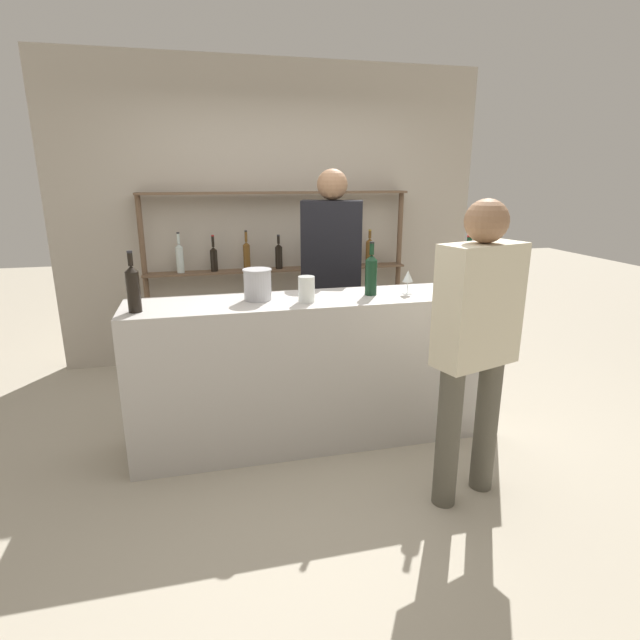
% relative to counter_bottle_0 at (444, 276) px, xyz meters
% --- Properties ---
extents(ground_plane, '(16.00, 16.00, 0.00)m').
position_rel_counter_bottle_0_xyz_m(ground_plane, '(-0.80, 0.14, -1.14)').
color(ground_plane, '#B2A893').
extents(bar_counter, '(2.48, 0.52, 1.01)m').
position_rel_counter_bottle_0_xyz_m(bar_counter, '(-0.80, 0.14, -0.63)').
color(bar_counter, '#B7B2AD').
rests_on(bar_counter, ground_plane).
extents(back_wall, '(4.08, 0.12, 2.80)m').
position_rel_counter_bottle_0_xyz_m(back_wall, '(-0.80, 2.00, 0.26)').
color(back_wall, '#B2A899').
rests_on(back_wall, ground_plane).
extents(back_shelf, '(2.53, 0.18, 1.63)m').
position_rel_counter_bottle_0_xyz_m(back_shelf, '(-0.79, 1.82, -0.04)').
color(back_shelf, brown).
rests_on(back_shelf, ground_plane).
extents(counter_bottle_0, '(0.09, 0.09, 0.33)m').
position_rel_counter_bottle_0_xyz_m(counter_bottle_0, '(0.00, 0.00, 0.00)').
color(counter_bottle_0, brown).
rests_on(counter_bottle_0, bar_counter).
extents(counter_bottle_1, '(0.09, 0.09, 0.36)m').
position_rel_counter_bottle_0_xyz_m(counter_bottle_1, '(0.30, 0.23, 0.01)').
color(counter_bottle_1, black).
rests_on(counter_bottle_1, bar_counter).
extents(counter_bottle_2, '(0.08, 0.08, 0.35)m').
position_rel_counter_bottle_0_xyz_m(counter_bottle_2, '(-0.46, 0.14, 0.01)').
color(counter_bottle_2, black).
rests_on(counter_bottle_2, bar_counter).
extents(counter_bottle_3, '(0.08, 0.08, 0.36)m').
position_rel_counter_bottle_0_xyz_m(counter_bottle_3, '(-1.93, 0.05, 0.01)').
color(counter_bottle_3, black).
rests_on(counter_bottle_3, bar_counter).
extents(wine_glass, '(0.07, 0.07, 0.16)m').
position_rel_counter_bottle_0_xyz_m(wine_glass, '(-0.21, 0.10, -0.01)').
color(wine_glass, silver).
rests_on(wine_glass, bar_counter).
extents(ice_bucket, '(0.18, 0.18, 0.20)m').
position_rel_counter_bottle_0_xyz_m(ice_bucket, '(-1.20, 0.17, -0.03)').
color(ice_bucket, '#B2B2B7').
rests_on(ice_bucket, bar_counter).
extents(cork_jar, '(0.10, 0.10, 0.16)m').
position_rel_counter_bottle_0_xyz_m(cork_jar, '(-0.91, 0.04, -0.05)').
color(cork_jar, silver).
rests_on(cork_jar, bar_counter).
extents(customer_right, '(0.50, 0.33, 1.67)m').
position_rel_counter_bottle_0_xyz_m(customer_right, '(-0.16, -0.70, -0.17)').
color(customer_right, '#575347').
rests_on(customer_right, ground_plane).
extents(server_behind_counter, '(0.52, 0.35, 1.83)m').
position_rel_counter_bottle_0_xyz_m(server_behind_counter, '(-0.51, 0.95, -0.07)').
color(server_behind_counter, black).
rests_on(server_behind_counter, ground_plane).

